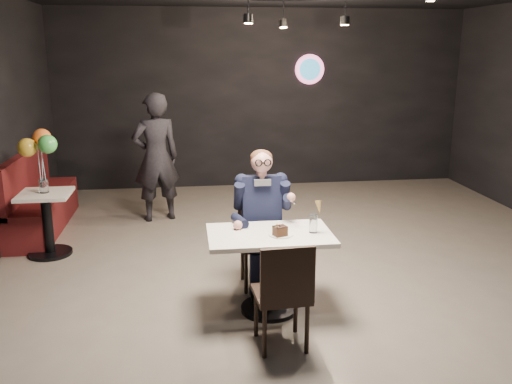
{
  "coord_description": "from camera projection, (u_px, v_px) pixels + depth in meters",
  "views": [
    {
      "loc": [
        -1.34,
        -4.78,
        2.33
      ],
      "look_at": [
        -0.67,
        0.32,
        0.97
      ],
      "focal_mm": 38.0,
      "sensor_mm": 36.0,
      "label": 1
    }
  ],
  "objects": [
    {
      "name": "floor",
      "position": [
        327.0,
        293.0,
        5.34
      ],
      "size": [
        9.0,
        9.0,
        0.0
      ],
      "primitive_type": "plane",
      "color": "slate",
      "rests_on": "ground"
    },
    {
      "name": "wall_sign",
      "position": [
        310.0,
        69.0,
        9.22
      ],
      "size": [
        0.5,
        0.06,
        0.5
      ],
      "primitive_type": null,
      "color": "pink",
      "rests_on": "floor"
    },
    {
      "name": "pendant_lights",
      "position": [
        293.0,
        2.0,
        6.53
      ],
      "size": [
        1.4,
        1.2,
        0.36
      ],
      "primitive_type": "cube",
      "color": "black",
      "rests_on": "floor"
    },
    {
      "name": "main_table",
      "position": [
        269.0,
        272.0,
        4.9
      ],
      "size": [
        1.1,
        0.7,
        0.75
      ],
      "primitive_type": "cube",
      "color": "white",
      "rests_on": "floor"
    },
    {
      "name": "chair_far",
      "position": [
        261.0,
        243.0,
        5.4
      ],
      "size": [
        0.42,
        0.46,
        0.92
      ],
      "primitive_type": "cube",
      "color": "black",
      "rests_on": "floor"
    },
    {
      "name": "chair_near",
      "position": [
        281.0,
        292.0,
        4.3
      ],
      "size": [
        0.45,
        0.49,
        0.92
      ],
      "primitive_type": "cube",
      "rotation": [
        0.0,
        0.0,
        0.06
      ],
      "color": "black",
      "rests_on": "floor"
    },
    {
      "name": "seated_man",
      "position": [
        261.0,
        218.0,
        5.34
      ],
      "size": [
        0.6,
        0.8,
        1.44
      ],
      "primitive_type": "cube",
      "color": "black",
      "rests_on": "floor"
    },
    {
      "name": "dessert_plate",
      "position": [
        281.0,
        235.0,
        4.74
      ],
      "size": [
        0.22,
        0.22,
        0.01
      ],
      "primitive_type": "cylinder",
      "color": "white",
      "rests_on": "main_table"
    },
    {
      "name": "cake_slice",
      "position": [
        280.0,
        231.0,
        4.69
      ],
      "size": [
        0.13,
        0.12,
        0.08
      ],
      "primitive_type": "cube",
      "rotation": [
        0.0,
        0.0,
        0.35
      ],
      "color": "black",
      "rests_on": "dessert_plate"
    },
    {
      "name": "mint_leaf",
      "position": [
        278.0,
        227.0,
        4.67
      ],
      "size": [
        0.07,
        0.04,
        0.01
      ],
      "primitive_type": "ellipsoid",
      "color": "#3B912F",
      "rests_on": "cake_slice"
    },
    {
      "name": "sundae_glass",
      "position": [
        313.0,
        224.0,
        4.8
      ],
      "size": [
        0.07,
        0.07,
        0.16
      ],
      "primitive_type": "cylinder",
      "color": "silver",
      "rests_on": "main_table"
    },
    {
      "name": "wafer_cone",
      "position": [
        319.0,
        207.0,
        4.73
      ],
      "size": [
        0.07,
        0.07,
        0.12
      ],
      "primitive_type": "cone",
      "rotation": [
        0.0,
        0.0,
        0.26
      ],
      "color": "tan",
      "rests_on": "sundae_glass"
    },
    {
      "name": "booth_bench",
      "position": [
        41.0,
        192.0,
        7.14
      ],
      "size": [
        0.51,
        2.04,
        1.02
      ],
      "primitive_type": "cube",
      "color": "#470F10",
      "rests_on": "floor"
    },
    {
      "name": "side_table",
      "position": [
        48.0,
        226.0,
        6.26
      ],
      "size": [
        0.57,
        0.57,
        0.71
      ],
      "primitive_type": "cube",
      "color": "white",
      "rests_on": "floor"
    },
    {
      "name": "balloon_vase",
      "position": [
        44.0,
        186.0,
        6.14
      ],
      "size": [
        0.1,
        0.1,
        0.15
      ],
      "primitive_type": "cylinder",
      "color": "silver",
      "rests_on": "side_table"
    },
    {
      "name": "balloon_bunch",
      "position": [
        40.0,
        153.0,
        6.04
      ],
      "size": [
        0.38,
        0.38,
        0.63
      ],
      "primitive_type": "cube",
      "color": "gold",
      "rests_on": "balloon_vase"
    },
    {
      "name": "passerby",
      "position": [
        156.0,
        158.0,
        7.44
      ],
      "size": [
        0.74,
        0.59,
        1.78
      ],
      "primitive_type": "imported",
      "rotation": [
        0.0,
        0.0,
        3.43
      ],
      "color": "black",
      "rests_on": "floor"
    }
  ]
}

